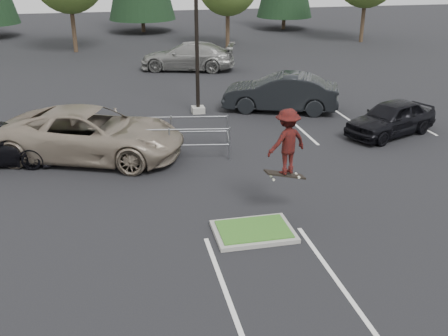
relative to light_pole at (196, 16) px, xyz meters
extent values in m
plane|color=black|center=(-0.50, -12.00, -4.56)|extent=(120.00, 120.00, 0.00)
cube|color=gray|center=(-0.50, -12.00, -4.50)|extent=(2.20, 1.60, 0.12)
cube|color=#2B651F|center=(-0.50, -12.00, -4.42)|extent=(1.95, 1.35, 0.05)
cube|color=silver|center=(-5.00, -3.00, -4.56)|extent=(0.12, 5.20, 0.01)
cube|color=silver|center=(-7.70, -3.00, -4.56)|extent=(0.12, 5.20, 0.01)
cube|color=silver|center=(4.00, -3.00, -4.56)|extent=(0.12, 5.20, 0.01)
cube|color=silver|center=(6.70, -3.00, -4.56)|extent=(0.12, 5.20, 0.01)
cube|color=silver|center=(9.40, -3.00, -4.56)|extent=(0.12, 5.20, 0.01)
cube|color=silver|center=(-1.85, -15.00, -4.56)|extent=(0.12, 6.00, 0.01)
cube|color=silver|center=(0.85, -15.00, -4.56)|extent=(0.12, 6.00, 0.01)
cube|color=gray|center=(0.00, 0.00, -4.41)|extent=(0.60, 0.60, 0.30)
cylinder|color=black|center=(0.00, 0.00, 0.44)|extent=(0.18, 0.18, 10.00)
cylinder|color=#38281C|center=(-6.50, 18.50, -2.81)|extent=(0.32, 0.32, 3.50)
cylinder|color=#38281C|center=(5.50, 17.80, -3.04)|extent=(0.32, 0.32, 3.04)
cylinder|color=#38281C|center=(17.50, 18.30, -2.85)|extent=(0.32, 0.32, 3.42)
cylinder|color=#38281C|center=(-0.50, 28.50, -3.96)|extent=(0.36, 0.36, 1.20)
cylinder|color=#38281C|center=(13.50, 27.50, -3.96)|extent=(0.36, 0.36, 1.20)
cylinder|color=gray|center=(-4.31, -5.65, -3.92)|extent=(0.07, 0.07, 1.29)
cylinder|color=gray|center=(-4.04, -4.10, -3.92)|extent=(0.07, 0.07, 1.29)
cylinder|color=gray|center=(-2.10, -6.03, -3.92)|extent=(0.07, 0.07, 1.29)
cylinder|color=gray|center=(-1.84, -4.48, -3.92)|extent=(0.07, 0.07, 1.29)
cylinder|color=gray|center=(0.10, -6.41, -3.92)|extent=(0.07, 0.07, 1.29)
cylinder|color=gray|center=(0.37, -4.87, -3.92)|extent=(0.07, 0.07, 1.29)
cylinder|color=gray|center=(-2.10, -6.03, -3.94)|extent=(4.42, 0.82, 0.06)
cylinder|color=gray|center=(-2.10, -6.03, -3.33)|extent=(4.42, 0.82, 0.06)
cylinder|color=gray|center=(-1.84, -4.48, -3.94)|extent=(4.42, 0.82, 0.06)
cylinder|color=gray|center=(-1.84, -4.48, -3.33)|extent=(4.42, 0.82, 0.06)
cube|color=gray|center=(-2.63, -5.14, -3.75)|extent=(1.04, 0.74, 0.54)
cube|color=black|center=(0.70, -11.00, -3.29)|extent=(1.26, 0.47, 0.37)
cylinder|color=beige|center=(0.31, -11.13, -3.36)|extent=(0.08, 0.05, 0.08)
cylinder|color=beige|center=(0.31, -10.87, -3.36)|extent=(0.08, 0.05, 0.08)
cylinder|color=beige|center=(1.09, -11.13, -3.36)|extent=(0.08, 0.05, 0.08)
cylinder|color=beige|center=(1.09, -10.87, -3.36)|extent=(0.08, 0.05, 0.08)
imported|color=#64130D|center=(0.70, -11.00, -2.28)|extent=(1.41, 1.08, 1.93)
imported|color=gray|center=(-5.00, -5.00, -3.60)|extent=(7.59, 5.45, 1.92)
imported|color=black|center=(4.00, -0.50, -3.64)|extent=(5.88, 3.80, 1.83)
imported|color=black|center=(7.50, -5.00, -3.81)|extent=(4.71, 3.29, 1.49)
imported|color=gray|center=(1.13, 10.00, -3.66)|extent=(6.65, 4.28, 1.79)
camera|label=1|loc=(-4.05, -24.33, 2.73)|focal=42.00mm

